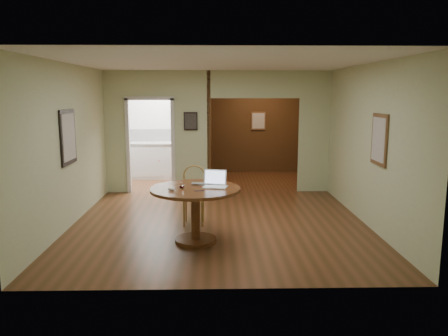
{
  "coord_description": "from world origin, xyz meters",
  "views": [
    {
      "loc": [
        -0.09,
        -7.18,
        2.21
      ],
      "look_at": [
        0.07,
        -0.2,
        1.01
      ],
      "focal_mm": 35.0,
      "sensor_mm": 36.0,
      "label": 1
    }
  ],
  "objects_px": {
    "dining_table": "(195,202)",
    "open_laptop": "(215,182)",
    "closed_laptop": "(203,185)",
    "chair": "(194,192)"
  },
  "relations": [
    {
      "from": "open_laptop",
      "to": "closed_laptop",
      "type": "bearing_deg",
      "value": 168.6
    },
    {
      "from": "open_laptop",
      "to": "chair",
      "type": "bearing_deg",
      "value": 124.82
    },
    {
      "from": "dining_table",
      "to": "open_laptop",
      "type": "bearing_deg",
      "value": 13.81
    },
    {
      "from": "dining_table",
      "to": "open_laptop",
      "type": "height_order",
      "value": "open_laptop"
    },
    {
      "from": "dining_table",
      "to": "chair",
      "type": "distance_m",
      "value": 0.97
    },
    {
      "from": "open_laptop",
      "to": "closed_laptop",
      "type": "xyz_separation_m",
      "value": [
        -0.19,
        0.08,
        -0.05
      ]
    },
    {
      "from": "dining_table",
      "to": "closed_laptop",
      "type": "xyz_separation_m",
      "value": [
        0.11,
        0.16,
        0.23
      ]
    },
    {
      "from": "chair",
      "to": "open_laptop",
      "type": "bearing_deg",
      "value": -65.57
    },
    {
      "from": "open_laptop",
      "to": "dining_table",
      "type": "bearing_deg",
      "value": -153.37
    },
    {
      "from": "closed_laptop",
      "to": "open_laptop",
      "type": "bearing_deg",
      "value": -19.22
    }
  ]
}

